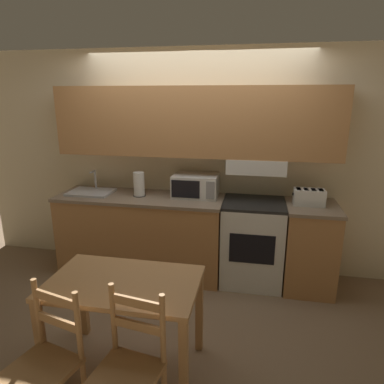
% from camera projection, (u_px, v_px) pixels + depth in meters
% --- Properties ---
extents(ground_plane, '(16.00, 16.00, 0.00)m').
position_uv_depth(ground_plane, '(196.00, 263.00, 4.32)').
color(ground_plane, '#7F664C').
extents(wall_back, '(5.48, 0.38, 2.55)m').
position_uv_depth(wall_back, '(197.00, 143.00, 3.84)').
color(wall_back, beige).
rests_on(wall_back, ground_plane).
extents(lower_counter_main, '(1.90, 0.63, 0.94)m').
position_uv_depth(lower_counter_main, '(141.00, 234.00, 4.01)').
color(lower_counter_main, '#B27A47').
rests_on(lower_counter_main, ground_plane).
extents(lower_counter_right_stub, '(0.54, 0.63, 0.94)m').
position_uv_depth(lower_counter_right_stub, '(309.00, 247.00, 3.67)').
color(lower_counter_right_stub, '#B27A47').
rests_on(lower_counter_right_stub, ground_plane).
extents(stove_range, '(0.66, 0.59, 0.94)m').
position_uv_depth(stove_range, '(252.00, 242.00, 3.79)').
color(stove_range, silver).
rests_on(stove_range, ground_plane).
extents(microwave, '(0.50, 0.36, 0.25)m').
position_uv_depth(microwave, '(196.00, 186.00, 3.85)').
color(microwave, silver).
rests_on(microwave, lower_counter_main).
extents(toaster, '(0.33, 0.17, 0.17)m').
position_uv_depth(toaster, '(309.00, 197.00, 3.55)').
color(toaster, silver).
rests_on(toaster, lower_counter_right_stub).
extents(sink_basin, '(0.50, 0.36, 0.25)m').
position_uv_depth(sink_basin, '(91.00, 192.00, 3.99)').
color(sink_basin, '#B7BABF').
rests_on(sink_basin, lower_counter_main).
extents(paper_towel_roll, '(0.14, 0.14, 0.27)m').
position_uv_depth(paper_towel_roll, '(139.00, 184.00, 3.85)').
color(paper_towel_roll, black).
rests_on(paper_towel_roll, lower_counter_main).
extents(dining_table, '(1.10, 0.67, 0.74)m').
position_uv_depth(dining_table, '(124.00, 294.00, 2.50)').
color(dining_table, '#B27F4C').
rests_on(dining_table, ground_plane).
extents(chair_left_of_table, '(0.46, 0.46, 0.92)m').
position_uv_depth(chair_left_of_table, '(45.00, 365.00, 2.10)').
color(chair_left_of_table, '#B27F4C').
rests_on(chair_left_of_table, ground_plane).
extents(chair_right_of_table, '(0.44, 0.44, 0.92)m').
position_uv_depth(chair_right_of_table, '(128.00, 371.00, 2.05)').
color(chair_right_of_table, '#B27F4C').
rests_on(chair_right_of_table, ground_plane).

